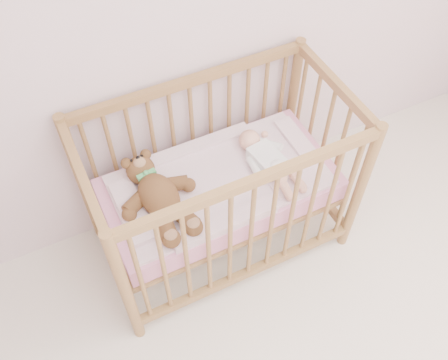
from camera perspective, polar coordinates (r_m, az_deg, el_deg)
crib at (r=2.66m, az=-0.47°, el=-0.83°), size 1.36×0.76×1.00m
mattress at (r=2.67m, az=-0.47°, el=-1.03°), size 1.22×0.62×0.13m
blanket at (r=2.61m, az=-0.48°, el=-0.04°), size 1.10×0.58×0.06m
baby at (r=2.62m, az=4.90°, el=2.66°), size 0.32×0.55×0.12m
teddy_bear at (r=2.46m, az=-7.43°, el=-1.88°), size 0.48×0.63×0.16m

